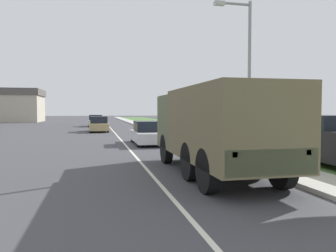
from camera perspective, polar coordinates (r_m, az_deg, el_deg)
ground_plane at (r=39.86m, az=-10.00°, el=-0.32°), size 180.00×180.00×0.00m
lane_centre_stripe at (r=39.86m, az=-10.00°, el=-0.32°), size 0.12×120.00×0.00m
sidewalk_right at (r=40.31m, az=-3.60°, el=-0.16°), size 1.80×120.00×0.12m
grass_strip_right at (r=41.23m, az=2.46°, el=-0.17°), size 7.00×120.00×0.02m
military_truck at (r=10.78m, az=8.09°, el=0.14°), size 2.39×7.35×2.79m
car_nearest_ahead at (r=20.47m, az=-3.32°, el=-1.32°), size 1.93×4.62×1.43m
car_second_ahead at (r=33.04m, az=-11.94°, el=0.23°), size 1.84×4.48×1.51m
car_third_ahead at (r=44.11m, az=-12.49°, el=0.83°), size 1.86×4.52×1.50m
lamp_post at (r=14.69m, az=13.22°, el=10.50°), size 1.69×0.24×6.64m
building_distant at (r=66.35m, az=-26.39°, el=3.24°), size 12.60×9.64×5.94m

